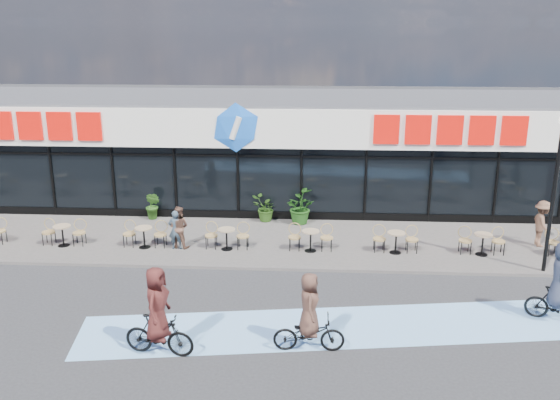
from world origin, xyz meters
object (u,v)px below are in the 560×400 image
potted_plant_right (265,209)px  potted_plant_left (153,206)px  patron_right (179,227)px  pedestrian_b (542,224)px  lamp_post (555,181)px  cyclist_a (309,322)px  potted_plant_mid (299,207)px  patron_left (176,230)px  cyclist_b (559,288)px

potted_plant_right → potted_plant_left: bearing=179.8°
patron_right → potted_plant_left: bearing=-47.9°
potted_plant_left → pedestrian_b: bearing=-8.4°
patron_right → lamp_post: bearing=-174.1°
potted_plant_left → cyclist_a: bearing=-56.1°
potted_plant_mid → potted_plant_right: bearing=173.9°
lamp_post → cyclist_a: size_ratio=2.44×
lamp_post → potted_plant_left: (-13.65, 4.34, -2.38)m
potted_plant_mid → cyclist_a: size_ratio=0.66×
patron_left → patron_right: patron_right is taller
lamp_post → cyclist_b: (-0.83, -3.16, -2.07)m
patron_right → cyclist_a: cyclist_a is taller
potted_plant_left → cyclist_b: (12.83, -7.51, 0.31)m
patron_left → pedestrian_b: (12.66, 1.03, 0.12)m
potted_plant_left → potted_plant_mid: (5.79, -0.16, 0.11)m
lamp_post → potted_plant_left: bearing=162.3°
potted_plant_left → pedestrian_b: 14.47m
patron_right → cyclist_b: bearing=170.3°
potted_plant_right → patron_left: patron_left is taller
potted_plant_right → patron_left: (-2.81, -3.13, 0.18)m
lamp_post → pedestrian_b: 3.15m
patron_right → pedestrian_b: size_ratio=0.91×
potted_plant_left → patron_left: size_ratio=0.80×
potted_plant_left → cyclist_b: 14.87m
potted_plant_mid → patron_left: (-4.14, -2.99, 0.04)m
lamp_post → patron_right: size_ratio=3.29×
cyclist_a → patron_right: bearing=125.7°
potted_plant_left → potted_plant_mid: 5.79m
lamp_post → patron_right: bearing=173.6°
lamp_post → potted_plant_mid: lamp_post is taller
potted_plant_mid → patron_right: (-4.07, -2.85, 0.09)m
patron_left → patron_right: 0.16m
lamp_post → cyclist_b: 3.87m
potted_plant_left → potted_plant_mid: bearing=-1.5°
pedestrian_b → patron_left: bearing=92.9°
cyclist_b → patron_right: bearing=157.9°
patron_right → pedestrian_b: (12.59, 0.90, 0.07)m
potted_plant_mid → potted_plant_right: (-1.33, 0.14, -0.14)m
lamp_post → potted_plant_left: lamp_post is taller
potted_plant_mid → cyclist_a: 9.23m
cyclist_a → potted_plant_mid: bearing=93.2°
cyclist_a → patron_left: bearing=126.8°
patron_left → potted_plant_left: bearing=-64.0°
patron_left → potted_plant_right: bearing=-133.6°
patron_right → potted_plant_mid: bearing=-132.6°
patron_left → pedestrian_b: pedestrian_b is taller
lamp_post → pedestrian_b: bearing=73.5°
potted_plant_left → potted_plant_right: size_ratio=1.07×
potted_plant_mid → potted_plant_left: bearing=178.5°
patron_right → patron_left: bearing=73.2°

